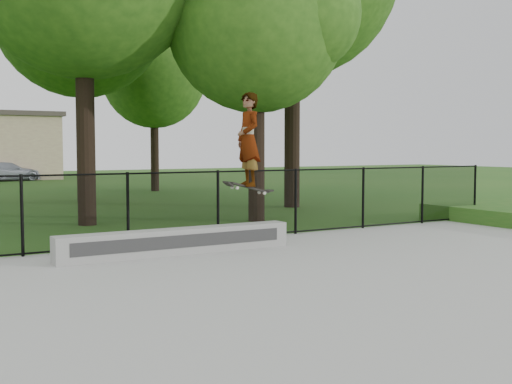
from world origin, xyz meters
TOP-DOWN VIEW (x-y plane):
  - ground at (0.00, 0.00)m, footprint 100.00×100.00m
  - concrete_slab at (0.00, 0.00)m, footprint 14.00×12.00m
  - grind_ledge at (-1.46, 4.70)m, footprint 4.57×0.40m
  - car_c at (0.60, 34.86)m, footprint 3.91×2.33m
  - skater_airborne at (-0.11, 4.41)m, footprint 0.82×0.68m
  - chainlink_fence at (0.00, 5.90)m, footprint 16.06×0.06m

SIDE VIEW (x-z plane):
  - ground at x=0.00m, z-range 0.00..0.00m
  - concrete_slab at x=0.00m, z-range 0.00..0.06m
  - grind_ledge at x=-1.46m, z-range 0.06..0.54m
  - car_c at x=0.60m, z-range 0.00..1.15m
  - chainlink_fence at x=0.00m, z-range 0.06..1.56m
  - skater_airborne at x=-0.11m, z-range 1.18..3.16m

